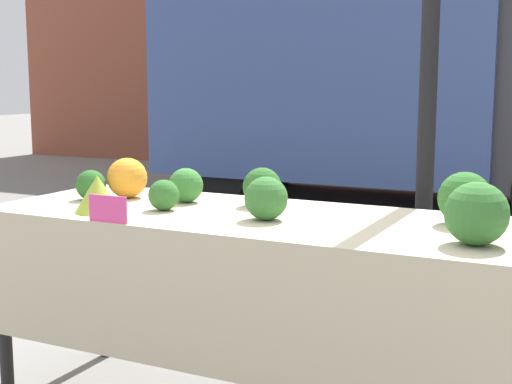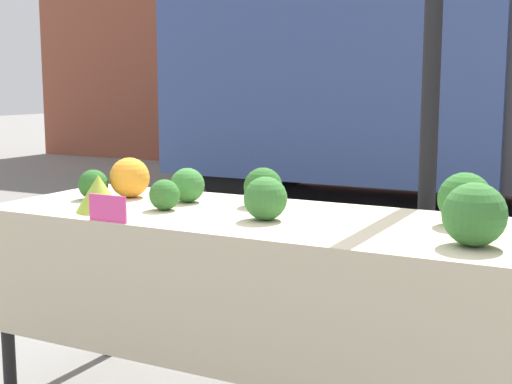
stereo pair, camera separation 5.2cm
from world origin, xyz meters
TOP-DOWN VIEW (x-y plane):
  - tent_pole at (0.45, 0.61)m, footprint 0.07×0.07m
  - parked_truck at (-1.09, 5.00)m, footprint 4.72×1.84m
  - market_table at (0.00, -0.06)m, footprint 1.97×0.72m
  - orange_cauliflower at (-0.63, 0.10)m, footprint 0.16×0.16m
  - romanesco_head at (-0.53, -0.21)m, footprint 0.17×0.17m
  - broccoli_head_0 at (0.08, -0.08)m, footprint 0.15×0.15m
  - broccoli_head_1 at (-0.34, -0.08)m, footprint 0.11×0.11m
  - broccoli_head_2 at (-0.73, -0.01)m, footprint 0.12×0.12m
  - broccoli_head_3 at (0.69, 0.14)m, footprint 0.17×0.17m
  - broccoli_head_4 at (-0.06, 0.16)m, footprint 0.15×0.15m
  - broccoli_head_5 at (-0.36, 0.11)m, footprint 0.13×0.13m
  - broccoli_head_6 at (0.78, -0.15)m, footprint 0.18×0.18m
  - price_sign at (-0.38, -0.35)m, footprint 0.15×0.01m

SIDE VIEW (x-z plane):
  - market_table at x=0.00m, z-range 0.29..1.09m
  - price_sign at x=-0.38m, z-range 0.79..0.89m
  - broccoli_head_1 at x=-0.34m, z-range 0.79..0.91m
  - broccoli_head_2 at x=-0.73m, z-range 0.79..0.91m
  - broccoli_head_5 at x=-0.36m, z-range 0.79..0.93m
  - romanesco_head at x=-0.53m, z-range 0.79..0.93m
  - broccoli_head_4 at x=-0.06m, z-range 0.79..0.94m
  - broccoli_head_0 at x=0.08m, z-range 0.79..0.94m
  - orange_cauliflower at x=-0.63m, z-range 0.79..0.96m
  - broccoli_head_3 at x=0.69m, z-range 0.79..0.97m
  - broccoli_head_6 at x=0.78m, z-range 0.79..0.98m
  - tent_pole at x=0.45m, z-range 0.00..2.34m
  - parked_truck at x=-1.09m, z-range 0.06..2.66m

